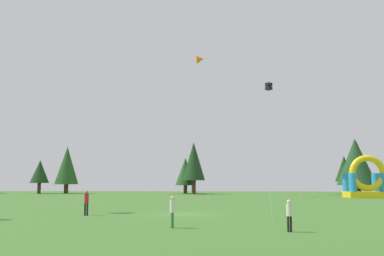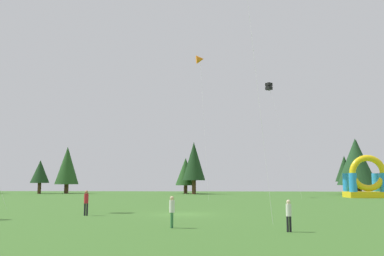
% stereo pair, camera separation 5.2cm
% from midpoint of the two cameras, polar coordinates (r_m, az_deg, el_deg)
% --- Properties ---
extents(ground_plane, '(120.00, 120.00, 0.00)m').
position_cam_midpoint_polar(ground_plane, '(31.09, -1.35, -11.81)').
color(ground_plane, '#3D6B28').
extents(kite_orange_delta, '(2.01, 9.97, 21.63)m').
position_cam_midpoint_polar(kite_orange_delta, '(64.37, 1.09, 9.44)').
color(kite_orange_delta, orange).
rests_on(kite_orange_delta, ground_plane).
extents(kite_black_box, '(4.04, 5.34, 17.27)m').
position_cam_midpoint_polar(kite_black_box, '(64.74, 10.52, 5.63)').
color(kite_black_box, black).
rests_on(kite_black_box, ground_plane).
extents(person_near_camera, '(0.32, 0.32, 1.66)m').
position_cam_midpoint_polar(person_near_camera, '(22.35, -2.78, -11.09)').
color(person_near_camera, '#33723F').
rests_on(person_near_camera, ground_plane).
extents(person_left_edge, '(0.34, 0.34, 1.56)m').
position_cam_midpoint_polar(person_left_edge, '(21.22, 13.19, -11.30)').
color(person_left_edge, black).
rests_on(person_left_edge, ground_plane).
extents(person_far_side, '(0.32, 0.32, 1.78)m').
position_cam_midpoint_polar(person_far_side, '(30.80, -14.40, -9.66)').
color(person_far_side, black).
rests_on(person_far_side, ground_plane).
extents(inflatable_blue_arch, '(5.30, 3.88, 5.99)m').
position_cam_midpoint_polar(inflatable_blue_arch, '(63.94, 22.85, -6.93)').
color(inflatable_blue_arch, yellow).
rests_on(inflatable_blue_arch, ground_plane).
extents(tree_row_1, '(3.39, 3.39, 6.09)m').
position_cam_midpoint_polar(tree_row_1, '(81.00, -20.26, -5.68)').
color(tree_row_1, '#4C331E').
rests_on(tree_row_1, ground_plane).
extents(tree_row_2, '(4.35, 4.35, 8.72)m').
position_cam_midpoint_polar(tree_row_2, '(81.21, -16.88, -4.97)').
color(tree_row_2, '#4C331E').
rests_on(tree_row_2, ground_plane).
extents(tree_row_3, '(3.75, 3.75, 6.56)m').
position_cam_midpoint_polar(tree_row_3, '(76.87, -0.93, -6.04)').
color(tree_row_3, '#4C331E').
rests_on(tree_row_3, ground_plane).
extents(tree_row_4, '(4.00, 4.00, 9.22)m').
position_cam_midpoint_polar(tree_row_4, '(73.77, 0.22, -4.62)').
color(tree_row_4, '#4C331E').
rests_on(tree_row_4, ground_plane).
extents(tree_row_5, '(3.20, 3.20, 6.62)m').
position_cam_midpoint_polar(tree_row_5, '(76.05, 20.24, -5.32)').
color(tree_row_5, '#4C331E').
rests_on(tree_row_5, ground_plane).
extents(tree_row_6, '(6.47, 6.47, 9.50)m').
position_cam_midpoint_polar(tree_row_6, '(75.46, 21.62, -4.36)').
color(tree_row_6, '#4C331E').
rests_on(tree_row_6, ground_plane).
extents(tree_row_7, '(6.10, 6.10, 9.61)m').
position_cam_midpoint_polar(tree_row_7, '(79.74, 21.76, -4.42)').
color(tree_row_7, '#4C331E').
rests_on(tree_row_7, ground_plane).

